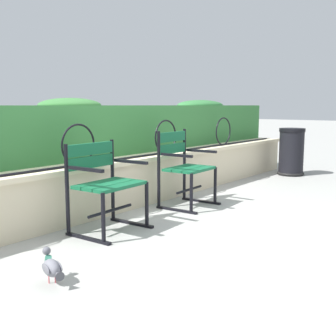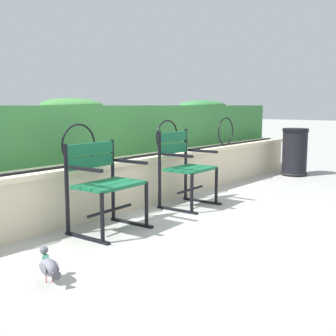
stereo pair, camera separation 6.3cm
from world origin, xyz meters
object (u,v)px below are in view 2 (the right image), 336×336
(park_chair_left, at_px, (104,182))
(trash_bin, at_px, (295,153))
(park_chair_right, at_px, (185,166))
(pigeon_far_side, at_px, (49,267))

(park_chair_left, height_order, trash_bin, park_chair_left)
(park_chair_left, distance_m, park_chair_right, 1.25)
(park_chair_right, relative_size, trash_bin, 1.12)
(pigeon_far_side, xyz_separation_m, trash_bin, (5.18, 0.48, 0.26))
(park_chair_left, xyz_separation_m, trash_bin, (4.13, -0.12, -0.09))
(park_chair_left, bearing_deg, pigeon_far_side, -149.88)
(park_chair_left, relative_size, park_chair_right, 0.94)
(park_chair_left, xyz_separation_m, park_chair_right, (1.25, 0.00, 0.01))
(park_chair_left, relative_size, pigeon_far_side, 2.88)
(pigeon_far_side, height_order, trash_bin, trash_bin)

